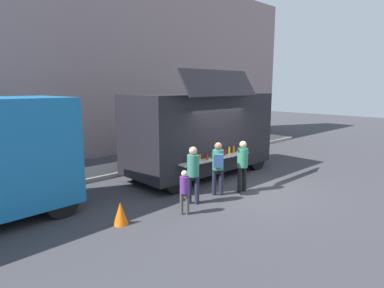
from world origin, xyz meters
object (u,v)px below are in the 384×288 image
(customer_front_ordering, at_px, (242,162))
(child_near_queue, at_px, (184,188))
(customer_rear_waiting, at_px, (193,170))
(customer_mid_with_backpack, at_px, (218,163))
(food_truck_main, at_px, (201,131))
(trash_bin, at_px, (222,142))
(traffic_cone_orange, at_px, (121,213))

(customer_front_ordering, relative_size, child_near_queue, 1.38)
(customer_rear_waiting, bearing_deg, customer_mid_with_backpack, -37.57)
(food_truck_main, distance_m, customer_rear_waiting, 3.18)
(customer_front_ordering, height_order, customer_rear_waiting, customer_rear_waiting)
(trash_bin, xyz_separation_m, customer_front_ordering, (-4.38, -4.66, 0.48))
(customer_mid_with_backpack, height_order, child_near_queue, customer_mid_with_backpack)
(food_truck_main, relative_size, child_near_queue, 4.82)
(customer_front_ordering, distance_m, customer_mid_with_backpack, 0.86)
(food_truck_main, bearing_deg, customer_front_ordering, -102.16)
(trash_bin, xyz_separation_m, customer_mid_with_backpack, (-5.19, -4.37, 0.51))
(customer_rear_waiting, bearing_deg, child_near_queue, 173.24)
(traffic_cone_orange, bearing_deg, customer_rear_waiting, -4.89)
(trash_bin, relative_size, customer_mid_with_backpack, 0.60)
(trash_bin, bearing_deg, customer_rear_waiting, -144.94)
(customer_rear_waiting, bearing_deg, trash_bin, -2.01)
(food_truck_main, distance_m, customer_front_ordering, 2.48)
(food_truck_main, bearing_deg, customer_rear_waiting, -138.69)
(customer_mid_with_backpack, relative_size, customer_rear_waiting, 1.00)
(trash_bin, height_order, child_near_queue, child_near_queue)
(trash_bin, xyz_separation_m, child_near_queue, (-6.91, -4.77, 0.21))
(trash_bin, relative_size, customer_front_ordering, 0.60)
(food_truck_main, relative_size, customer_rear_waiting, 3.45)
(traffic_cone_orange, xyz_separation_m, child_near_queue, (1.51, -0.60, 0.42))
(trash_bin, bearing_deg, customer_mid_with_backpack, -139.90)
(customer_front_ordering, relative_size, customer_rear_waiting, 0.99)
(food_truck_main, distance_m, trash_bin, 4.64)
(trash_bin, bearing_deg, customer_front_ordering, -133.24)
(traffic_cone_orange, height_order, trash_bin, trash_bin)
(customer_front_ordering, height_order, customer_mid_with_backpack, customer_mid_with_backpack)
(food_truck_main, distance_m, traffic_cone_orange, 5.11)
(food_truck_main, height_order, customer_front_ordering, food_truck_main)
(customer_rear_waiting, height_order, child_near_queue, customer_rear_waiting)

